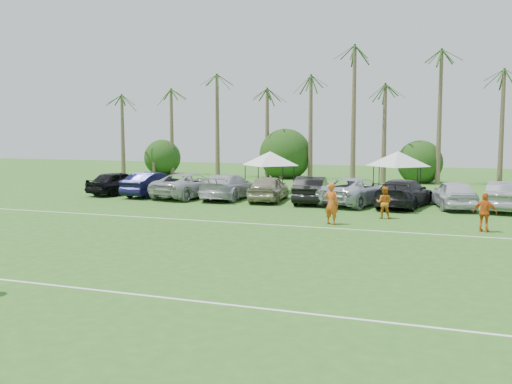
% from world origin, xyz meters
% --- Properties ---
extents(ground, '(120.00, 120.00, 0.00)m').
position_xyz_m(ground, '(0.00, 0.00, 0.00)').
color(ground, '#2E611D').
rests_on(ground, ground).
extents(field_lines, '(80.00, 12.10, 0.01)m').
position_xyz_m(field_lines, '(0.00, 8.00, 0.01)').
color(field_lines, white).
rests_on(field_lines, ground).
extents(palm_tree_0, '(2.40, 2.40, 8.90)m').
position_xyz_m(palm_tree_0, '(-22.00, 38.00, 7.48)').
color(palm_tree_0, brown).
rests_on(palm_tree_0, ground).
extents(palm_tree_1, '(2.40, 2.40, 9.90)m').
position_xyz_m(palm_tree_1, '(-17.00, 38.00, 8.35)').
color(palm_tree_1, brown).
rests_on(palm_tree_1, ground).
extents(palm_tree_2, '(2.40, 2.40, 10.90)m').
position_xyz_m(palm_tree_2, '(-12.00, 38.00, 9.21)').
color(palm_tree_2, brown).
rests_on(palm_tree_2, ground).
extents(palm_tree_3, '(2.40, 2.40, 11.90)m').
position_xyz_m(palm_tree_3, '(-8.00, 38.00, 10.06)').
color(palm_tree_3, brown).
rests_on(palm_tree_3, ground).
extents(palm_tree_4, '(2.40, 2.40, 8.90)m').
position_xyz_m(palm_tree_4, '(-4.00, 38.00, 7.48)').
color(palm_tree_4, brown).
rests_on(palm_tree_4, ground).
extents(palm_tree_5, '(2.40, 2.40, 9.90)m').
position_xyz_m(palm_tree_5, '(0.00, 38.00, 8.35)').
color(palm_tree_5, brown).
rests_on(palm_tree_5, ground).
extents(palm_tree_6, '(2.40, 2.40, 10.90)m').
position_xyz_m(palm_tree_6, '(4.00, 38.00, 9.21)').
color(palm_tree_6, brown).
rests_on(palm_tree_6, ground).
extents(palm_tree_7, '(2.40, 2.40, 11.90)m').
position_xyz_m(palm_tree_7, '(8.00, 38.00, 10.06)').
color(palm_tree_7, brown).
rests_on(palm_tree_7, ground).
extents(bush_tree_0, '(4.00, 4.00, 4.00)m').
position_xyz_m(bush_tree_0, '(-19.00, 39.00, 1.80)').
color(bush_tree_0, brown).
rests_on(bush_tree_0, ground).
extents(bush_tree_1, '(4.00, 4.00, 4.00)m').
position_xyz_m(bush_tree_1, '(-6.00, 39.00, 1.80)').
color(bush_tree_1, brown).
rests_on(bush_tree_1, ground).
extents(bush_tree_2, '(4.00, 4.00, 4.00)m').
position_xyz_m(bush_tree_2, '(6.00, 39.00, 1.80)').
color(bush_tree_2, brown).
rests_on(bush_tree_2, ground).
extents(sideline_player_a, '(0.82, 0.66, 1.95)m').
position_xyz_m(sideline_player_a, '(3.60, 15.07, 0.97)').
color(sideline_player_a, '#D05417').
rests_on(sideline_player_a, ground).
extents(sideline_player_b, '(0.79, 0.62, 1.60)m').
position_xyz_m(sideline_player_b, '(5.68, 17.74, 0.80)').
color(sideline_player_b, '#CC6516').
rests_on(sideline_player_b, ground).
extents(sideline_player_c, '(1.07, 0.65, 1.71)m').
position_xyz_m(sideline_player_c, '(10.26, 15.35, 0.85)').
color(sideline_player_c, '#DA5D18').
rests_on(sideline_player_c, ground).
extents(canopy_tent_left, '(4.19, 4.19, 3.39)m').
position_xyz_m(canopy_tent_left, '(-3.41, 27.07, 2.91)').
color(canopy_tent_left, black).
rests_on(canopy_tent_left, ground).
extents(canopy_tent_right, '(4.31, 4.31, 3.49)m').
position_xyz_m(canopy_tent_right, '(5.25, 28.12, 2.99)').
color(canopy_tent_right, black).
rests_on(canopy_tent_right, ground).
extents(parked_car_0, '(2.95, 5.05, 1.61)m').
position_xyz_m(parked_car_0, '(-12.82, 22.49, 0.81)').
color(parked_car_0, black).
rests_on(parked_car_0, ground).
extents(parked_car_1, '(2.32, 5.08, 1.61)m').
position_xyz_m(parked_car_1, '(-10.10, 22.39, 0.81)').
color(parked_car_1, '#0F0E33').
rests_on(parked_car_1, ground).
extents(parked_car_2, '(3.72, 6.21, 1.61)m').
position_xyz_m(parked_car_2, '(-7.39, 22.45, 0.81)').
color(parked_car_2, '#AEAEAF').
rests_on(parked_car_2, ground).
extents(parked_car_3, '(2.35, 5.60, 1.61)m').
position_xyz_m(parked_car_3, '(-4.67, 22.58, 0.81)').
color(parked_car_3, '#B5B4BC').
rests_on(parked_car_3, ground).
extents(parked_car_4, '(2.38, 4.91, 1.61)m').
position_xyz_m(parked_car_4, '(-1.96, 22.43, 0.81)').
color(parked_car_4, gray).
rests_on(parked_car_4, ground).
extents(parked_car_5, '(2.27, 5.07, 1.61)m').
position_xyz_m(parked_car_5, '(0.76, 22.52, 0.81)').
color(parked_car_5, black).
rests_on(parked_car_5, ground).
extents(parked_car_6, '(4.28, 6.34, 1.61)m').
position_xyz_m(parked_car_6, '(3.47, 22.56, 0.81)').
color(parked_car_6, '#B0B5C0').
rests_on(parked_car_6, ground).
extents(parked_car_7, '(3.25, 5.88, 1.61)m').
position_xyz_m(parked_car_7, '(6.19, 22.42, 0.81)').
color(parked_car_7, black).
rests_on(parked_car_7, ground).
extents(parked_car_8, '(2.93, 5.05, 1.61)m').
position_xyz_m(parked_car_8, '(8.90, 22.80, 0.81)').
color(parked_car_8, silver).
rests_on(parked_car_8, ground).
extents(parked_car_9, '(2.52, 5.12, 1.61)m').
position_xyz_m(parked_car_9, '(11.62, 22.82, 0.81)').
color(parked_car_9, gray).
rests_on(parked_car_9, ground).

